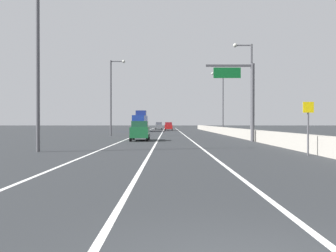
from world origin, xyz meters
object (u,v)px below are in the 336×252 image
(car_gray_1, at_px, (159,126))
(box_truck, at_px, (141,122))
(car_red_0, at_px, (169,126))
(lamp_post_left_mid, at_px, (113,92))
(speed_advisory_sign, at_px, (309,124))
(lamp_post_right_second, at_px, (249,84))
(lamp_post_right_third, at_px, (222,98))
(overhead_sign_gantry, at_px, (245,92))
(lamp_post_left_near, at_px, (42,56))
(car_green_2, at_px, (140,131))

(car_gray_1, distance_m, box_truck, 21.52)
(car_red_0, relative_size, box_truck, 0.45)
(lamp_post_left_mid, distance_m, car_gray_1, 46.69)
(car_gray_1, xyz_separation_m, box_truck, (-3.31, -21.23, 1.05))
(speed_advisory_sign, height_order, box_truck, box_truck)
(lamp_post_right_second, distance_m, lamp_post_right_third, 23.33)
(lamp_post_right_second, relative_size, lamp_post_right_third, 1.00)
(overhead_sign_gantry, distance_m, car_gray_1, 62.89)
(overhead_sign_gantry, relative_size, car_red_0, 1.81)
(lamp_post_left_near, bearing_deg, lamp_post_right_second, 45.75)
(box_truck, bearing_deg, lamp_post_right_third, -39.09)
(car_red_0, height_order, car_green_2, car_green_2)
(car_green_2, height_order, box_truck, box_truck)
(lamp_post_right_third, relative_size, lamp_post_left_mid, 1.00)
(box_truck, bearing_deg, speed_advisory_sign, -76.25)
(box_truck, bearing_deg, car_gray_1, 81.14)
(speed_advisory_sign, xyz_separation_m, lamp_post_left_mid, (-15.55, 30.63, 4.27))
(lamp_post_right_second, bearing_deg, lamp_post_left_near, -134.25)
(speed_advisory_sign, xyz_separation_m, lamp_post_right_third, (1.46, 43.29, 4.27))
(overhead_sign_gantry, height_order, car_green_2, overhead_sign_gantry)
(lamp_post_right_second, distance_m, lamp_post_left_mid, 19.78)
(box_truck, bearing_deg, lamp_post_left_mid, -94.52)
(car_gray_1, xyz_separation_m, car_green_2, (-0.40, -59.80, 0.03))
(lamp_post_right_second, xyz_separation_m, box_truck, (-14.69, 35.54, -4.03))
(car_red_0, height_order, box_truck, box_truck)
(overhead_sign_gantry, distance_m, lamp_post_right_third, 28.65)
(speed_advisory_sign, bearing_deg, lamp_post_right_second, 86.81)
(lamp_post_left_near, xyz_separation_m, box_truck, (2.19, 52.87, -4.03))
(lamp_post_left_mid, relative_size, car_gray_1, 2.23)
(car_green_2, bearing_deg, car_red_0, 86.44)
(overhead_sign_gantry, xyz_separation_m, car_gray_1, (-9.83, 62.01, -3.77))
(speed_advisory_sign, xyz_separation_m, box_truck, (-13.58, 55.51, 0.24))
(lamp_post_right_third, bearing_deg, overhead_sign_gantry, -93.82)
(lamp_post_left_mid, relative_size, box_truck, 1.14)
(speed_advisory_sign, relative_size, lamp_post_left_mid, 0.28)
(speed_advisory_sign, bearing_deg, lamp_post_right_third, 88.07)
(lamp_post_left_mid, bearing_deg, speed_advisory_sign, -63.09)
(car_red_0, xyz_separation_m, box_truck, (-5.90, -9.50, 1.05))
(lamp_post_right_third, xyz_separation_m, lamp_post_left_mid, (-17.01, -12.66, 0.00))
(speed_advisory_sign, xyz_separation_m, car_red_0, (-7.68, 65.01, -0.81))
(overhead_sign_gantry, height_order, speed_advisory_sign, overhead_sign_gantry)
(overhead_sign_gantry, relative_size, lamp_post_right_second, 0.71)
(speed_advisory_sign, height_order, lamp_post_left_near, lamp_post_left_near)
(car_gray_1, bearing_deg, lamp_post_left_mid, -96.53)
(speed_advisory_sign, relative_size, car_gray_1, 0.63)
(lamp_post_left_mid, height_order, car_red_0, lamp_post_left_mid)
(car_red_0, bearing_deg, box_truck, -121.82)
(speed_advisory_sign, relative_size, lamp_post_left_near, 0.28)
(lamp_post_right_third, height_order, car_green_2, lamp_post_right_third)
(overhead_sign_gantry, xyz_separation_m, lamp_post_left_near, (-15.32, -12.10, 1.31))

